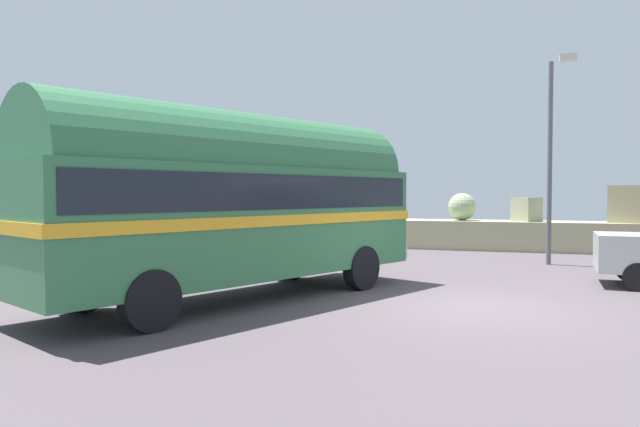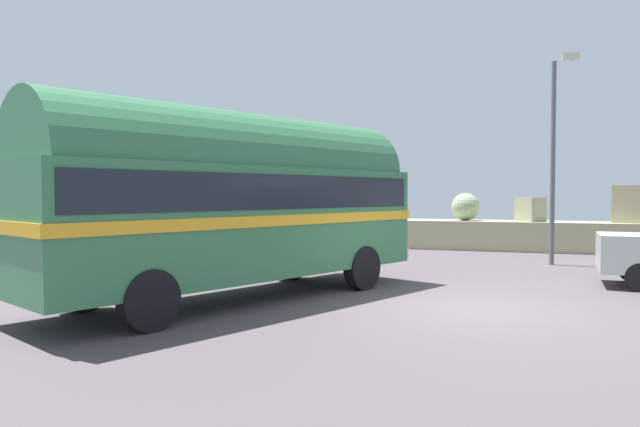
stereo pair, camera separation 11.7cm
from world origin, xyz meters
name	(u,v)px [view 1 (the left image)]	position (x,y,z in m)	size (l,w,h in m)	color
ground	(472,308)	(0.00, 0.00, 0.01)	(32.00, 26.00, 0.02)	#4F464B
breakwater	(504,231)	(0.46, 11.80, 0.72)	(31.36, 2.34, 2.48)	tan
vintage_coach	(236,197)	(-4.49, -0.59, 2.05)	(5.68, 8.81, 3.70)	black
lamp_post	(552,150)	(1.81, 7.32, 3.40)	(0.67, 1.10, 5.99)	#5B5B60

